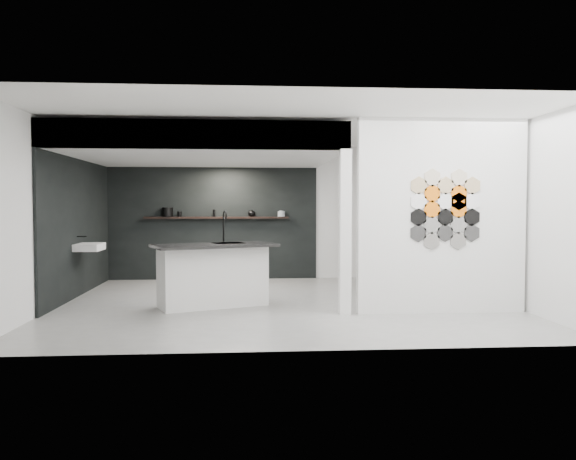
{
  "coord_description": "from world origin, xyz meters",
  "views": [
    {
      "loc": [
        -0.58,
        -8.9,
        1.56
      ],
      "look_at": [
        0.1,
        0.3,
        1.15
      ],
      "focal_mm": 35.0,
      "sensor_mm": 36.0,
      "label": 1
    }
  ],
  "objects_px": {
    "stockpot": "(167,212)",
    "bottle_dark": "(214,213)",
    "partition_panel": "(441,216)",
    "utensil_cup": "(180,214)",
    "kitchen_island": "(213,274)",
    "kettle": "(252,213)",
    "glass_bowl": "(281,214)",
    "glass_vase": "(281,214)",
    "wall_basin": "(89,247)"
  },
  "relations": [
    {
      "from": "stockpot",
      "to": "bottle_dark",
      "type": "xyz_separation_m",
      "value": [
        0.96,
        0.0,
        -0.02
      ]
    },
    {
      "from": "partition_panel",
      "to": "utensil_cup",
      "type": "height_order",
      "value": "partition_panel"
    },
    {
      "from": "kitchen_island",
      "to": "partition_panel",
      "type": "bearing_deg",
      "value": -34.28
    },
    {
      "from": "stockpot",
      "to": "utensil_cup",
      "type": "relative_size",
      "value": 2.14
    },
    {
      "from": "partition_panel",
      "to": "kettle",
      "type": "bearing_deg",
      "value": 124.93
    },
    {
      "from": "glass_bowl",
      "to": "utensil_cup",
      "type": "relative_size",
      "value": 1.42
    },
    {
      "from": "stockpot",
      "to": "utensil_cup",
      "type": "bearing_deg",
      "value": 0.0
    },
    {
      "from": "partition_panel",
      "to": "stockpot",
      "type": "distance_m",
      "value": 5.89
    },
    {
      "from": "glass_vase",
      "to": "bottle_dark",
      "type": "height_order",
      "value": "bottle_dark"
    },
    {
      "from": "kitchen_island",
      "to": "wall_basin",
      "type": "bearing_deg",
      "value": 132.19
    },
    {
      "from": "glass_bowl",
      "to": "glass_vase",
      "type": "relative_size",
      "value": 1.25
    },
    {
      "from": "kettle",
      "to": "glass_vase",
      "type": "distance_m",
      "value": 0.62
    },
    {
      "from": "glass_bowl",
      "to": "utensil_cup",
      "type": "xyz_separation_m",
      "value": [
        -2.12,
        0.0,
        -0.0
      ]
    },
    {
      "from": "glass_bowl",
      "to": "wall_basin",
      "type": "bearing_deg",
      "value": -148.65
    },
    {
      "from": "wall_basin",
      "to": "stockpot",
      "type": "xyz_separation_m",
      "value": [
        1.02,
        2.07,
        0.57
      ]
    },
    {
      "from": "glass_vase",
      "to": "kettle",
      "type": "bearing_deg",
      "value": 180.0
    },
    {
      "from": "partition_panel",
      "to": "glass_vase",
      "type": "relative_size",
      "value": 22.53
    },
    {
      "from": "wall_basin",
      "to": "stockpot",
      "type": "bearing_deg",
      "value": 63.63
    },
    {
      "from": "wall_basin",
      "to": "stockpot",
      "type": "height_order",
      "value": "stockpot"
    },
    {
      "from": "glass_vase",
      "to": "bottle_dark",
      "type": "distance_m",
      "value": 1.41
    },
    {
      "from": "partition_panel",
      "to": "glass_bowl",
      "type": "distance_m",
      "value": 4.39
    },
    {
      "from": "kettle",
      "to": "glass_bowl",
      "type": "relative_size",
      "value": 1.0
    },
    {
      "from": "stockpot",
      "to": "bottle_dark",
      "type": "height_order",
      "value": "stockpot"
    },
    {
      "from": "wall_basin",
      "to": "utensil_cup",
      "type": "relative_size",
      "value": 5.49
    },
    {
      "from": "stockpot",
      "to": "glass_vase",
      "type": "height_order",
      "value": "stockpot"
    },
    {
      "from": "bottle_dark",
      "to": "utensil_cup",
      "type": "xyz_separation_m",
      "value": [
        -0.71,
        0.0,
        -0.02
      ]
    },
    {
      "from": "partition_panel",
      "to": "utensil_cup",
      "type": "xyz_separation_m",
      "value": [
        -4.19,
        3.87,
        -0.03
      ]
    },
    {
      "from": "kettle",
      "to": "glass_bowl",
      "type": "distance_m",
      "value": 0.62
    },
    {
      "from": "kitchen_island",
      "to": "utensil_cup",
      "type": "bearing_deg",
      "value": 83.99
    },
    {
      "from": "wall_basin",
      "to": "glass_vase",
      "type": "bearing_deg",
      "value": 31.35
    },
    {
      "from": "kettle",
      "to": "glass_bowl",
      "type": "bearing_deg",
      "value": 24.34
    },
    {
      "from": "glass_bowl",
      "to": "bottle_dark",
      "type": "distance_m",
      "value": 1.41
    },
    {
      "from": "glass_vase",
      "to": "bottle_dark",
      "type": "relative_size",
      "value": 0.86
    },
    {
      "from": "kitchen_island",
      "to": "bottle_dark",
      "type": "xyz_separation_m",
      "value": [
        -0.16,
        3.12,
        0.89
      ]
    },
    {
      "from": "wall_basin",
      "to": "kettle",
      "type": "bearing_deg",
      "value": 36.74
    },
    {
      "from": "glass_vase",
      "to": "stockpot",
      "type": "bearing_deg",
      "value": 180.0
    },
    {
      "from": "kettle",
      "to": "glass_bowl",
      "type": "height_order",
      "value": "kettle"
    },
    {
      "from": "glass_bowl",
      "to": "bottle_dark",
      "type": "xyz_separation_m",
      "value": [
        -1.41,
        0.0,
        0.02
      ]
    },
    {
      "from": "wall_basin",
      "to": "bottle_dark",
      "type": "relative_size",
      "value": 4.15
    },
    {
      "from": "stockpot",
      "to": "glass_bowl",
      "type": "distance_m",
      "value": 2.37
    },
    {
      "from": "bottle_dark",
      "to": "wall_basin",
      "type": "bearing_deg",
      "value": -133.87
    },
    {
      "from": "wall_basin",
      "to": "stockpot",
      "type": "relative_size",
      "value": 2.56
    },
    {
      "from": "stockpot",
      "to": "glass_vase",
      "type": "bearing_deg",
      "value": 0.0
    },
    {
      "from": "glass_vase",
      "to": "utensil_cup",
      "type": "xyz_separation_m",
      "value": [
        -2.12,
        0.0,
        -0.01
      ]
    },
    {
      "from": "glass_vase",
      "to": "utensil_cup",
      "type": "bearing_deg",
      "value": 180.0
    },
    {
      "from": "bottle_dark",
      "to": "kettle",
      "type": "bearing_deg",
      "value": 0.0
    },
    {
      "from": "partition_panel",
      "to": "glass_bowl",
      "type": "bearing_deg",
      "value": 118.23
    },
    {
      "from": "kitchen_island",
      "to": "utensil_cup",
      "type": "distance_m",
      "value": 3.36
    },
    {
      "from": "glass_bowl",
      "to": "bottle_dark",
      "type": "height_order",
      "value": "bottle_dark"
    },
    {
      "from": "kitchen_island",
      "to": "glass_bowl",
      "type": "distance_m",
      "value": 3.47
    }
  ]
}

